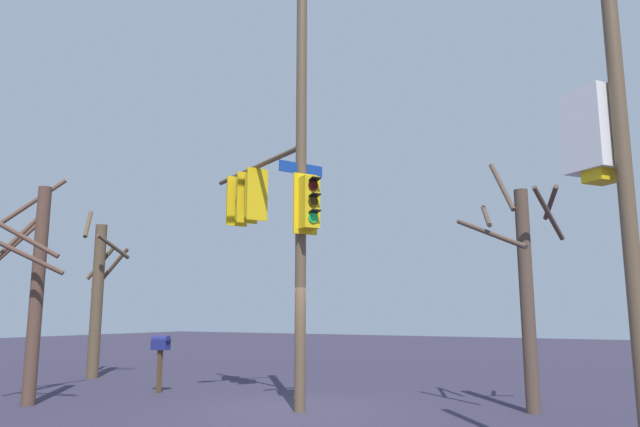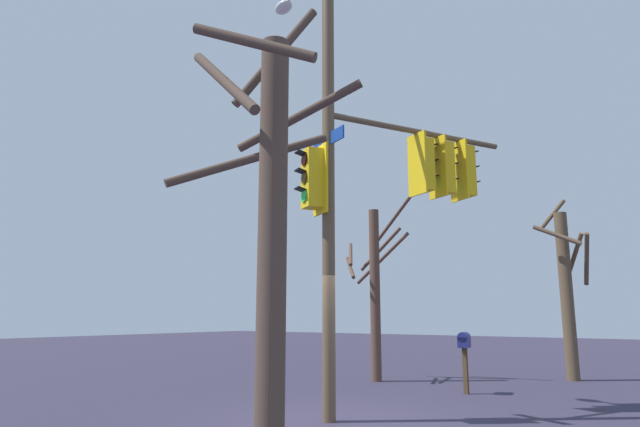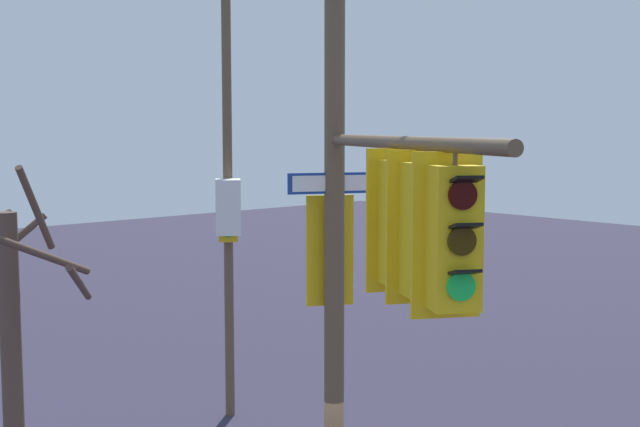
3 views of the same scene
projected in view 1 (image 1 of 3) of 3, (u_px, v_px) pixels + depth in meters
The scene contains 7 objects.
ground_plane at pixel (294, 411), 11.98m from camera, with size 80.00×80.00×0.00m, color #2E2A3D.
main_signal_pole_assembly at pixel (273, 180), 13.52m from camera, with size 4.48×4.34×9.63m.
secondary_pole_assembly at pixel (604, 133), 7.12m from camera, with size 0.78×0.72×8.17m.
mailbox at pixel (161, 348), 14.89m from camera, with size 0.48×0.32×1.41m.
bare_tree_behind_pole at pixel (98, 294), 18.54m from camera, with size 1.49×1.48×5.30m.
bare_tree_across_street at pixel (524, 283), 12.08m from camera, with size 2.14×2.13×5.21m.
bare_tree_corner at pixel (34, 282), 13.11m from camera, with size 2.05×2.02×5.27m.
Camera 1 is at (6.62, -10.61, 1.96)m, focal length 32.91 mm.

